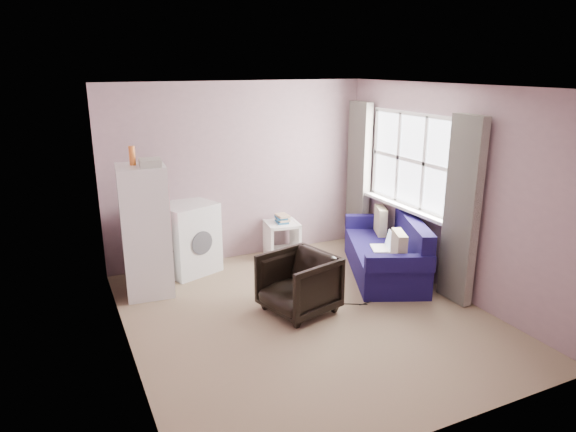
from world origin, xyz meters
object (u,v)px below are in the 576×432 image
fridge (145,230)px  sofa (388,253)px  armchair (299,281)px  side_table (282,236)px  washing_machine (187,236)px

fridge → sofa: 3.14m
armchair → side_table: size_ratio=1.19×
armchair → sofa: 1.64m
side_table → sofa: (1.00, -1.23, 0.00)m
armchair → side_table: armchair is taller
fridge → side_table: fridge is taller
washing_machine → side_table: bearing=-20.8°
fridge → sofa: fridge is taller
washing_machine → fridge: bearing=-161.0°
armchair → washing_machine: size_ratio=0.78×
fridge → sofa: size_ratio=0.92×
armchair → sofa: sofa is taller
fridge → sofa: bearing=-8.6°
washing_machine → sofa: washing_machine is taller
washing_machine → sofa: 2.71m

